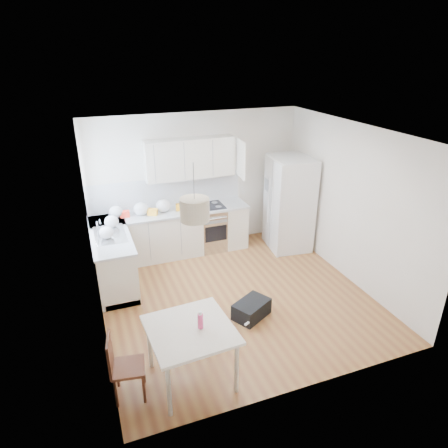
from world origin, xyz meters
name	(u,v)px	position (x,y,z in m)	size (l,w,h in m)	color
floor	(235,296)	(0.00, 0.00, 0.00)	(4.20, 4.20, 0.00)	brown
ceiling	(237,132)	(0.00, 0.00, 2.70)	(4.20, 4.20, 0.00)	white
wall_back	(196,182)	(0.00, 2.10, 1.35)	(4.20, 4.20, 0.00)	silver
wall_left	(93,243)	(-2.10, 0.00, 1.35)	(4.20, 4.20, 0.00)	silver
wall_right	(351,204)	(2.10, 0.00, 1.35)	(4.20, 4.20, 0.00)	silver
window_glassblock	(85,189)	(-2.09, 1.15, 1.75)	(0.02, 1.00, 1.00)	#BFE0F9
cabinets_back	(172,234)	(-0.60, 1.80, 0.44)	(3.00, 0.60, 0.88)	silver
cabinets_left	(113,258)	(-1.80, 1.20, 0.44)	(0.60, 1.80, 0.88)	silver
counter_back	(171,212)	(-0.60, 1.80, 0.90)	(3.02, 0.64, 0.04)	#A8AAAD
counter_left	(110,234)	(-1.80, 1.20, 0.90)	(0.64, 1.82, 0.04)	#A8AAAD
backsplash_back	(167,192)	(-0.60, 2.09, 1.21)	(3.00, 0.01, 0.58)	white
backsplash_left	(89,220)	(-2.09, 1.20, 1.21)	(0.01, 1.80, 0.58)	white
upper_cabinets	(190,158)	(-0.15, 1.94, 1.88)	(1.70, 0.32, 0.75)	silver
range_oven	(211,228)	(0.20, 1.80, 0.44)	(0.50, 0.61, 0.88)	#B7B9BB
sink	(110,235)	(-1.80, 1.15, 0.92)	(0.50, 0.80, 0.16)	#B7B9BB
refrigerator	(289,203)	(1.72, 1.37, 0.93)	(0.89, 0.93, 1.86)	white
dining_table	(191,334)	(-1.18, -1.48, 0.68)	(1.03, 1.03, 0.77)	beige
dining_chair	(128,366)	(-1.92, -1.47, 0.43)	(0.36, 0.36, 0.86)	#4C2516
drink_bottle	(200,320)	(-1.06, -1.51, 0.88)	(0.07, 0.07, 0.23)	#D83C71
gym_bag	(251,309)	(0.03, -0.59, 0.13)	(0.56, 0.36, 0.26)	black
pendant_lamp	(195,210)	(-1.03, -1.31, 2.18)	(0.32, 0.32, 0.25)	beige
grocery_bag_a	(116,212)	(-1.61, 1.84, 1.03)	(0.25, 0.21, 0.23)	white
grocery_bag_b	(141,209)	(-1.16, 1.81, 1.04)	(0.27, 0.23, 0.25)	white
grocery_bag_c	(163,206)	(-0.74, 1.82, 1.04)	(0.28, 0.24, 0.25)	white
grocery_bag_d	(112,222)	(-1.73, 1.43, 1.03)	(0.24, 0.21, 0.22)	white
grocery_bag_e	(106,232)	(-1.86, 1.02, 1.03)	(0.23, 0.20, 0.21)	white
snack_orange	(181,207)	(-0.41, 1.79, 0.98)	(0.18, 0.11, 0.12)	orange
snack_yellow	(153,212)	(-0.96, 1.74, 0.98)	(0.18, 0.11, 0.12)	#FAA527
snack_red	(125,214)	(-1.46, 1.82, 0.98)	(0.17, 0.11, 0.12)	red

